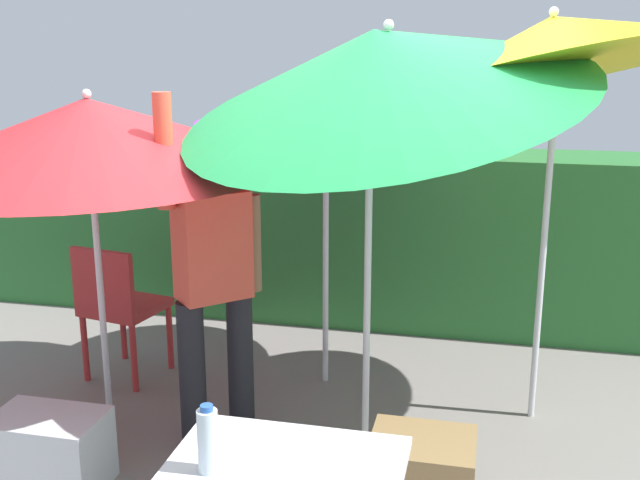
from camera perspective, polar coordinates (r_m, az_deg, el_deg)
The scene contains 11 objects.
ground_plane at distance 4.17m, azimuth -0.95°, elevation -15.84°, with size 24.00×24.00×0.00m, color gray.
hedge_row at distance 5.90m, azimuth 4.04°, elevation 0.35°, with size 8.00×0.70×1.31m, color #2D7033.
umbrella_rainbow at distance 4.15m, azimuth -16.81°, elevation 7.57°, with size 2.08×2.08×1.88m.
umbrella_orange at distance 3.68m, azimuth 4.43°, elevation 12.71°, with size 2.09×2.02×2.55m.
umbrella_yellow at distance 4.20m, azimuth 17.10°, elevation 13.75°, with size 1.65×1.60×2.51m.
umbrella_navy at distance 4.54m, azimuth 0.44°, elevation 10.47°, with size 1.54×1.54×1.97m.
person_vendor at distance 3.99m, azimuth -7.94°, elevation -2.68°, with size 0.46×0.45×1.88m.
chair_plastic at distance 4.99m, azimuth -14.79°, elevation -4.57°, with size 0.52×0.52×0.89m.
cooler_box at distance 4.06m, azimuth -19.47°, elevation -14.59°, with size 0.54×0.35×0.38m, color silver.
crate_cardboard at distance 3.71m, azimuth 7.57°, elevation -16.92°, with size 0.48×0.39×0.36m, color #9E7A4C.
bottle_water at distance 2.63m, azimuth -8.37°, elevation -14.51°, with size 0.07×0.07×0.24m.
Camera 1 is at (0.86, -3.48, 2.13)m, focal length 43.03 mm.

